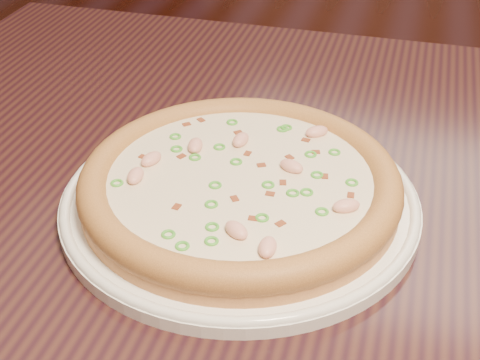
# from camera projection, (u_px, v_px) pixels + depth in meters

# --- Properties ---
(ground) EXTENTS (9.00, 9.00, 0.00)m
(ground) POSITION_uv_depth(u_px,v_px,m) (288.00, 333.00, 1.49)
(ground) COLOR black
(hero_table) EXTENTS (1.20, 0.80, 0.75)m
(hero_table) POSITION_uv_depth(u_px,v_px,m) (364.00, 274.00, 0.69)
(hero_table) COLOR black
(hero_table) RESTS_ON ground
(plate) EXTENTS (0.33, 0.33, 0.02)m
(plate) POSITION_uv_depth(u_px,v_px,m) (240.00, 199.00, 0.62)
(plate) COLOR white
(plate) RESTS_ON hero_table
(pizza) EXTENTS (0.29, 0.29, 0.03)m
(pizza) POSITION_uv_depth(u_px,v_px,m) (240.00, 183.00, 0.61)
(pizza) COLOR tan
(pizza) RESTS_ON plate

